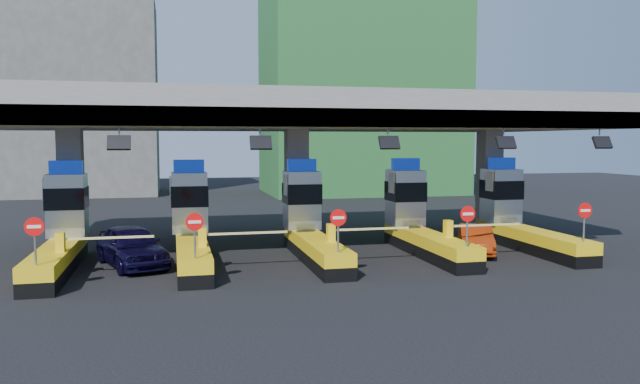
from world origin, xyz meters
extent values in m
plane|color=black|center=(0.00, 0.00, 0.00)|extent=(120.00, 120.00, 0.00)
cube|color=slate|center=(0.00, 3.00, 6.25)|extent=(28.00, 12.00, 1.50)
cube|color=#4C4C49|center=(0.00, -2.70, 5.85)|extent=(28.00, 0.60, 0.70)
cube|color=slate|center=(-10.00, 3.00, 2.75)|extent=(1.00, 1.00, 5.50)
cube|color=slate|center=(0.00, 3.00, 2.75)|extent=(1.00, 1.00, 5.50)
cube|color=slate|center=(10.00, 3.00, 2.75)|extent=(1.00, 1.00, 5.50)
cylinder|color=slate|center=(-7.50, -2.70, 5.25)|extent=(0.06, 0.06, 0.50)
cube|color=black|center=(-7.50, -2.90, 4.90)|extent=(0.80, 0.38, 0.54)
cylinder|color=slate|center=(-2.50, -2.70, 5.25)|extent=(0.06, 0.06, 0.50)
cube|color=black|center=(-2.50, -2.90, 4.90)|extent=(0.80, 0.38, 0.54)
cylinder|color=slate|center=(2.50, -2.70, 5.25)|extent=(0.06, 0.06, 0.50)
cube|color=black|center=(2.50, -2.90, 4.90)|extent=(0.80, 0.38, 0.54)
cylinder|color=slate|center=(7.50, -2.70, 5.25)|extent=(0.06, 0.06, 0.50)
cube|color=black|center=(7.50, -2.90, 4.90)|extent=(0.80, 0.38, 0.54)
cylinder|color=slate|center=(12.00, -2.70, 5.25)|extent=(0.06, 0.06, 0.50)
cube|color=black|center=(12.00, -2.90, 4.90)|extent=(0.80, 0.38, 0.54)
cube|color=black|center=(-10.00, -1.00, 0.25)|extent=(1.20, 8.00, 0.50)
cube|color=#E5B70C|center=(-10.00, -1.00, 0.75)|extent=(1.20, 8.00, 0.50)
cube|color=#9EA3A8|center=(-10.00, 1.80, 2.30)|extent=(1.50, 1.50, 2.60)
cube|color=black|center=(-10.00, 1.78, 2.60)|extent=(1.56, 1.56, 0.90)
cube|color=#0C2DBF|center=(-10.00, 1.80, 3.88)|extent=(1.30, 0.35, 0.55)
cube|color=white|center=(-10.80, 1.50, 3.00)|extent=(0.06, 0.70, 0.90)
cylinder|color=slate|center=(-10.00, -4.60, 1.65)|extent=(0.07, 0.07, 1.30)
cylinder|color=red|center=(-10.00, -4.63, 2.25)|extent=(0.60, 0.04, 0.60)
cube|color=white|center=(-10.00, -4.65, 2.25)|extent=(0.42, 0.02, 0.10)
cube|color=#E5B70C|center=(-9.65, -2.20, 1.35)|extent=(0.30, 0.35, 0.70)
cube|color=white|center=(-8.00, -2.20, 1.45)|extent=(3.20, 0.08, 0.08)
cube|color=black|center=(-5.00, -1.00, 0.25)|extent=(1.20, 8.00, 0.50)
cube|color=#E5B70C|center=(-5.00, -1.00, 0.75)|extent=(1.20, 8.00, 0.50)
cube|color=#9EA3A8|center=(-5.00, 1.80, 2.30)|extent=(1.50, 1.50, 2.60)
cube|color=black|center=(-5.00, 1.78, 2.60)|extent=(1.56, 1.56, 0.90)
cube|color=#0C2DBF|center=(-5.00, 1.80, 3.88)|extent=(1.30, 0.35, 0.55)
cube|color=white|center=(-5.80, 1.50, 3.00)|extent=(0.06, 0.70, 0.90)
cylinder|color=slate|center=(-5.00, -4.60, 1.65)|extent=(0.07, 0.07, 1.30)
cylinder|color=red|center=(-5.00, -4.63, 2.25)|extent=(0.60, 0.04, 0.60)
cube|color=white|center=(-5.00, -4.65, 2.25)|extent=(0.42, 0.02, 0.10)
cube|color=#E5B70C|center=(-4.65, -2.20, 1.35)|extent=(0.30, 0.35, 0.70)
cube|color=white|center=(-3.00, -2.20, 1.45)|extent=(3.20, 0.08, 0.08)
cube|color=black|center=(0.00, -1.00, 0.25)|extent=(1.20, 8.00, 0.50)
cube|color=#E5B70C|center=(0.00, -1.00, 0.75)|extent=(1.20, 8.00, 0.50)
cube|color=#9EA3A8|center=(0.00, 1.80, 2.30)|extent=(1.50, 1.50, 2.60)
cube|color=black|center=(0.00, 1.78, 2.60)|extent=(1.56, 1.56, 0.90)
cube|color=#0C2DBF|center=(0.00, 1.80, 3.88)|extent=(1.30, 0.35, 0.55)
cube|color=white|center=(-0.80, 1.50, 3.00)|extent=(0.06, 0.70, 0.90)
cylinder|color=slate|center=(0.00, -4.60, 1.65)|extent=(0.07, 0.07, 1.30)
cylinder|color=red|center=(0.00, -4.63, 2.25)|extent=(0.60, 0.04, 0.60)
cube|color=white|center=(0.00, -4.65, 2.25)|extent=(0.42, 0.02, 0.10)
cube|color=#E5B70C|center=(0.35, -2.20, 1.35)|extent=(0.30, 0.35, 0.70)
cube|color=white|center=(2.00, -2.20, 1.45)|extent=(3.20, 0.08, 0.08)
cube|color=black|center=(5.00, -1.00, 0.25)|extent=(1.20, 8.00, 0.50)
cube|color=#E5B70C|center=(5.00, -1.00, 0.75)|extent=(1.20, 8.00, 0.50)
cube|color=#9EA3A8|center=(5.00, 1.80, 2.30)|extent=(1.50, 1.50, 2.60)
cube|color=black|center=(5.00, 1.78, 2.60)|extent=(1.56, 1.56, 0.90)
cube|color=#0C2DBF|center=(5.00, 1.80, 3.88)|extent=(1.30, 0.35, 0.55)
cube|color=white|center=(4.20, 1.50, 3.00)|extent=(0.06, 0.70, 0.90)
cylinder|color=slate|center=(5.00, -4.60, 1.65)|extent=(0.07, 0.07, 1.30)
cylinder|color=red|center=(5.00, -4.63, 2.25)|extent=(0.60, 0.04, 0.60)
cube|color=white|center=(5.00, -4.65, 2.25)|extent=(0.42, 0.02, 0.10)
cube|color=#E5B70C|center=(5.35, -2.20, 1.35)|extent=(0.30, 0.35, 0.70)
cube|color=white|center=(7.00, -2.20, 1.45)|extent=(3.20, 0.08, 0.08)
cube|color=black|center=(10.00, -1.00, 0.25)|extent=(1.20, 8.00, 0.50)
cube|color=#E5B70C|center=(10.00, -1.00, 0.75)|extent=(1.20, 8.00, 0.50)
cube|color=#9EA3A8|center=(10.00, 1.80, 2.30)|extent=(1.50, 1.50, 2.60)
cube|color=black|center=(10.00, 1.78, 2.60)|extent=(1.56, 1.56, 0.90)
cube|color=#0C2DBF|center=(10.00, 1.80, 3.88)|extent=(1.30, 0.35, 0.55)
cube|color=white|center=(9.20, 1.50, 3.00)|extent=(0.06, 0.70, 0.90)
cylinder|color=slate|center=(10.00, -4.60, 1.65)|extent=(0.07, 0.07, 1.30)
cylinder|color=red|center=(10.00, -4.63, 2.25)|extent=(0.60, 0.04, 0.60)
cube|color=white|center=(10.00, -4.65, 2.25)|extent=(0.42, 0.02, 0.10)
cube|color=#E5B70C|center=(10.35, -2.20, 1.35)|extent=(0.30, 0.35, 0.70)
cube|color=white|center=(12.00, -2.20, 1.45)|extent=(3.20, 0.08, 0.08)
cube|color=#1E5926|center=(12.00, 32.00, 14.00)|extent=(18.00, 12.00, 28.00)
cube|color=#4C4C49|center=(-14.00, 36.00, 9.00)|extent=(14.00, 10.00, 18.00)
imported|color=black|center=(-7.33, -0.32, 0.82)|extent=(3.43, 5.19, 1.64)
imported|color=#A02D0C|center=(7.27, -0.93, 0.64)|extent=(2.73, 4.10, 1.28)
camera|label=1|loc=(-5.69, -25.81, 4.96)|focal=35.00mm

